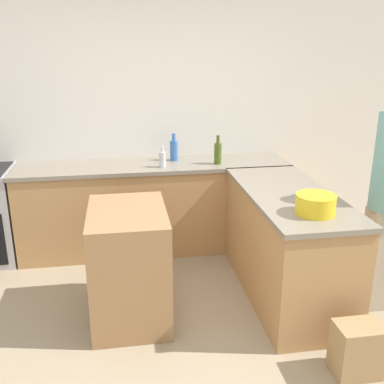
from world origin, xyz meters
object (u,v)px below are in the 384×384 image
(water_bottle_blue, at_px, (174,150))
(olive_oil_bottle, at_px, (218,153))
(vinegar_bottle_clear, at_px, (162,159))
(island_table, at_px, (129,264))
(mixing_bowl, at_px, (315,204))
(paper_bag, at_px, (357,350))

(water_bottle_blue, relative_size, olive_oil_bottle, 0.97)
(vinegar_bottle_clear, relative_size, olive_oil_bottle, 0.72)
(island_table, bearing_deg, mixing_bowl, -14.99)
(water_bottle_blue, xyz_separation_m, olive_oil_bottle, (0.42, -0.21, 0.00))
(water_bottle_blue, xyz_separation_m, paper_bag, (0.92, -2.26, -0.86))
(mixing_bowl, relative_size, vinegar_bottle_clear, 1.35)
(olive_oil_bottle, bearing_deg, water_bottle_blue, 153.28)
(mixing_bowl, bearing_deg, olive_oil_bottle, 104.81)
(island_table, height_order, water_bottle_blue, water_bottle_blue)
(island_table, distance_m, olive_oil_bottle, 1.58)
(paper_bag, bearing_deg, island_table, 147.38)
(mixing_bowl, height_order, vinegar_bottle_clear, vinegar_bottle_clear)
(mixing_bowl, bearing_deg, island_table, 165.01)
(island_table, bearing_deg, paper_bag, -32.62)
(water_bottle_blue, bearing_deg, island_table, -111.38)
(water_bottle_blue, bearing_deg, mixing_bowl, -64.38)
(mixing_bowl, xyz_separation_m, vinegar_bottle_clear, (-0.95, 1.44, 0.01))
(island_table, bearing_deg, olive_oil_bottle, 50.02)
(water_bottle_blue, distance_m, vinegar_bottle_clear, 0.29)
(vinegar_bottle_clear, bearing_deg, water_bottle_blue, 59.81)
(paper_bag, bearing_deg, water_bottle_blue, 112.22)
(olive_oil_bottle, distance_m, paper_bag, 2.28)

